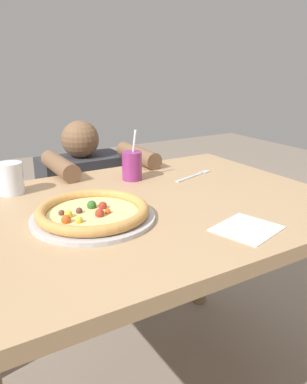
{
  "coord_description": "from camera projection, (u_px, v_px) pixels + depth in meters",
  "views": [
    {
      "loc": [
        -0.55,
        -0.98,
        1.17
      ],
      "look_at": [
        0.05,
        0.01,
        0.78
      ],
      "focal_mm": 36.21,
      "sensor_mm": 36.0,
      "label": 1
    }
  ],
  "objects": [
    {
      "name": "fork",
      "position": [
        195.0,
        175.0,
        1.49
      ],
      "size": [
        0.2,
        0.08,
        0.0
      ],
      "color": "silver",
      "rests_on": "dining_table"
    },
    {
      "name": "water_cup_clear",
      "position": [
        11.0,
        178.0,
        1.28
      ],
      "size": [
        0.08,
        0.08,
        0.11
      ],
      "color": "silver",
      "rests_on": "dining_table"
    },
    {
      "name": "pizza_near",
      "position": [
        93.0,
        213.0,
        1.08
      ],
      "size": [
        0.35,
        0.35,
        0.04
      ],
      "color": "#B7B7BC",
      "rests_on": "dining_table"
    },
    {
      "name": "diner_seated",
      "position": [
        86.0,
        225.0,
        1.89
      ],
      "size": [
        0.42,
        0.52,
        0.92
      ],
      "color": "#333847",
      "rests_on": "ground"
    },
    {
      "name": "dining_table",
      "position": [
        143.0,
        237.0,
        1.23
      ],
      "size": [
        1.23,
        0.89,
        0.75
      ],
      "color": "tan",
      "rests_on": "ground"
    },
    {
      "name": "paper_napkin",
      "position": [
        247.0,
        229.0,
        1.02
      ],
      "size": [
        0.19,
        0.18,
        0.0
      ],
      "primitive_type": "cube",
      "rotation": [
        0.0,
        0.0,
        0.28
      ],
      "color": "white",
      "rests_on": "dining_table"
    },
    {
      "name": "drink_cup_colored",
      "position": [
        132.0,
        166.0,
        1.43
      ],
      "size": [
        0.07,
        0.07,
        0.19
      ],
      "color": "#8C2D72",
      "rests_on": "dining_table"
    }
  ]
}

